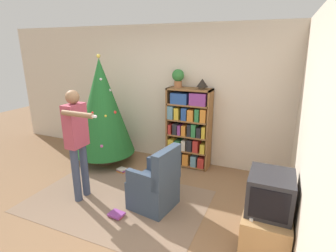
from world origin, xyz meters
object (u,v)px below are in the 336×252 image
Objects in this scene: potted_plant at (178,77)px; table_lamp at (202,83)px; armchair at (156,186)px; standing_person at (77,137)px; bookshelf at (189,128)px; television at (270,193)px; christmas_tree at (102,107)px.

table_lamp is (0.45, 0.00, -0.09)m from potted_plant.
standing_person is (-1.12, -0.22, 0.65)m from armchair.
bookshelf is 2.82× the size of television.
christmas_tree is 10.37× the size of table_lamp.
bookshelf is at bearing 147.63° from standing_person.
table_lamp is at bearing 142.82° from standing_person.
armchair reaches higher than television.
armchair is 4.60× the size of table_lamp.
standing_person is (0.46, -1.20, -0.14)m from christmas_tree.
television is 1.54m from armchair.
armchair is at bearing -97.21° from table_lamp.
standing_person is at bearing -70.36° from armchair.
table_lamp reaches higher than bookshelf.
potted_plant is (-1.74, 1.73, 0.97)m from television.
armchair is 1.31m from standing_person.
christmas_tree is 1.27× the size of standing_person.
table_lamp is at bearing 0.00° from potted_plant.
table_lamp is (1.77, 0.52, 0.48)m from christmas_tree.
christmas_tree is (-1.54, -0.50, 0.35)m from bookshelf.
television is at bearing -48.55° from bookshelf.
potted_plant is at bearing 21.52° from christmas_tree.
bookshelf is 4.52× the size of potted_plant.
standing_person is at bearing -69.08° from christmas_tree.
television is at bearing 89.95° from standing_person.
television is 2.63× the size of table_lamp.
bookshelf is at bearing -3.46° from potted_plant.
potted_plant is at bearing 153.61° from standing_person.
standing_person is 8.19× the size of table_lamp.
potted_plant is at bearing 135.24° from television.
bookshelf is 1.62× the size of armchair.
television is 2.64m from potted_plant.
armchair is 1.97m from table_lamp.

